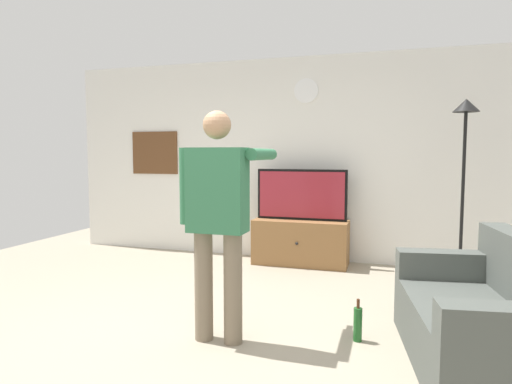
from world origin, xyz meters
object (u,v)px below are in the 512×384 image
at_px(tv_stand, 301,242).
at_px(framed_picture, 155,153).
at_px(side_couch, 487,321).
at_px(beverage_bottle, 358,324).
at_px(floor_lamp, 464,152).
at_px(television, 302,195).
at_px(wall_clock, 306,91).
at_px(person_standing_nearer_lamp, 218,212).

bearing_deg(tv_stand, framed_picture, 172.54).
relative_size(side_couch, beverage_bottle, 4.95).
bearing_deg(floor_lamp, tv_stand, 171.77).
xyz_separation_m(television, framed_picture, (-2.25, 0.25, 0.54)).
relative_size(tv_stand, beverage_bottle, 3.69).
xyz_separation_m(tv_stand, beverage_bottle, (0.89, -2.20, -0.15)).
relative_size(wall_clock, side_couch, 0.20).
distance_m(television, side_couch, 3.03).
relative_size(tv_stand, floor_lamp, 0.60).
bearing_deg(wall_clock, floor_lamp, -16.76).
relative_size(tv_stand, framed_picture, 1.66).
xyz_separation_m(wall_clock, floor_lamp, (1.85, -0.56, -0.81)).
height_order(television, floor_lamp, floor_lamp).
distance_m(person_standing_nearer_lamp, beverage_bottle, 1.36).
distance_m(wall_clock, beverage_bottle, 3.38).
relative_size(framed_picture, floor_lamp, 0.36).
xyz_separation_m(person_standing_nearer_lamp, beverage_bottle, (1.02, 0.30, -0.86)).
height_order(television, person_standing_nearer_lamp, person_standing_nearer_lamp).
bearing_deg(person_standing_nearer_lamp, side_couch, 3.77).
xyz_separation_m(wall_clock, side_couch, (1.74, -2.66, -1.93)).
distance_m(tv_stand, framed_picture, 2.55).
xyz_separation_m(framed_picture, person_standing_nearer_lamp, (2.13, -2.79, -0.45)).
height_order(floor_lamp, person_standing_nearer_lamp, floor_lamp).
xyz_separation_m(television, side_couch, (1.74, -2.42, -0.58)).
relative_size(television, beverage_bottle, 3.54).
xyz_separation_m(wall_clock, beverage_bottle, (0.89, -2.49, -2.12)).
height_order(framed_picture, side_couch, framed_picture).
height_order(wall_clock, person_standing_nearer_lamp, wall_clock).
bearing_deg(beverage_bottle, side_couch, -11.44).
relative_size(wall_clock, beverage_bottle, 0.97).
distance_m(floor_lamp, beverage_bottle, 2.52).
height_order(person_standing_nearer_lamp, side_couch, person_standing_nearer_lamp).
xyz_separation_m(floor_lamp, beverage_bottle, (-0.96, -1.93, -1.31)).
bearing_deg(wall_clock, tv_stand, -90.00).
xyz_separation_m(tv_stand, floor_lamp, (1.85, -0.27, 1.15)).
height_order(television, framed_picture, framed_picture).
bearing_deg(framed_picture, side_couch, -33.71).
distance_m(television, wall_clock, 1.37).
xyz_separation_m(television, beverage_bottle, (0.89, -2.24, -0.77)).
bearing_deg(floor_lamp, person_standing_nearer_lamp, -131.68).
bearing_deg(framed_picture, floor_lamp, -7.81).
distance_m(framed_picture, floor_lamp, 4.14).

